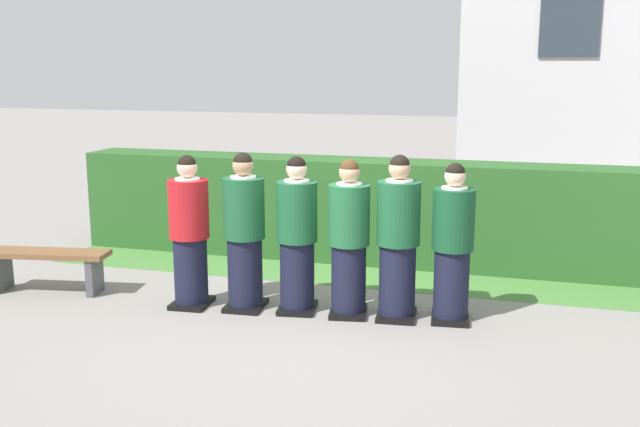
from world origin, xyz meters
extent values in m
plane|color=gray|center=(0.00, 0.00, 0.00)|extent=(60.00, 60.00, 0.00)
cylinder|color=black|center=(-1.38, -0.18, 0.37)|extent=(0.36, 0.36, 0.75)
cube|color=black|center=(-1.38, -0.18, 0.03)|extent=(0.41, 0.49, 0.05)
cylinder|color=#AD191E|center=(-1.38, -0.18, 1.06)|extent=(0.42, 0.42, 0.62)
cylinder|color=white|center=(-1.38, -0.18, 1.37)|extent=(0.26, 0.26, 0.03)
cube|color=navy|center=(-1.40, 0.02, 1.18)|extent=(0.04, 0.01, 0.27)
sphere|color=beige|center=(-1.38, -0.18, 1.49)|extent=(0.21, 0.21, 0.21)
sphere|color=black|center=(-1.38, -0.18, 1.53)|extent=(0.19, 0.19, 0.19)
cylinder|color=black|center=(-0.79, -0.09, 0.38)|extent=(0.37, 0.37, 0.76)
cube|color=black|center=(-0.79, -0.09, 0.03)|extent=(0.42, 0.50, 0.05)
cylinder|color=#19512D|center=(-0.79, -0.09, 1.08)|extent=(0.43, 0.43, 0.63)
cylinder|color=white|center=(-0.79, -0.09, 1.40)|extent=(0.27, 0.27, 0.03)
cube|color=gold|center=(-0.81, 0.11, 1.21)|extent=(0.04, 0.01, 0.28)
sphere|color=tan|center=(-0.79, -0.09, 1.52)|extent=(0.22, 0.22, 0.22)
sphere|color=black|center=(-0.79, -0.09, 1.56)|extent=(0.20, 0.20, 0.20)
cylinder|color=black|center=(-0.24, -0.01, 0.38)|extent=(0.36, 0.36, 0.75)
cube|color=black|center=(-0.24, -0.01, 0.03)|extent=(0.44, 0.52, 0.05)
cylinder|color=#19512D|center=(-0.24, -0.01, 1.06)|extent=(0.42, 0.42, 0.62)
cylinder|color=white|center=(-0.24, -0.01, 1.37)|extent=(0.26, 0.26, 0.03)
cube|color=#236038|center=(-0.27, 0.18, 1.18)|extent=(0.04, 0.02, 0.27)
sphere|color=beige|center=(-0.24, -0.01, 1.50)|extent=(0.21, 0.21, 0.21)
sphere|color=black|center=(-0.24, -0.01, 1.53)|extent=(0.20, 0.20, 0.20)
cube|color=white|center=(-0.28, 0.25, 0.97)|extent=(0.15, 0.03, 0.20)
cylinder|color=black|center=(0.30, 0.01, 0.37)|extent=(0.36, 0.36, 0.74)
cube|color=black|center=(0.30, 0.01, 0.03)|extent=(0.45, 0.52, 0.05)
cylinder|color=#1E5B33|center=(0.30, 0.01, 1.05)|extent=(0.42, 0.42, 0.61)
cylinder|color=white|center=(0.30, 0.01, 1.36)|extent=(0.26, 0.26, 0.03)
cube|color=gold|center=(0.27, 0.21, 1.17)|extent=(0.04, 0.02, 0.27)
sphere|color=tan|center=(0.30, 0.01, 1.48)|extent=(0.21, 0.21, 0.21)
sphere|color=#472D19|center=(0.30, 0.01, 1.52)|extent=(0.19, 0.19, 0.19)
cube|color=white|center=(0.26, 0.28, 0.96)|extent=(0.15, 0.03, 0.20)
cylinder|color=black|center=(0.80, 0.06, 0.38)|extent=(0.37, 0.37, 0.77)
cube|color=black|center=(0.80, 0.06, 0.03)|extent=(0.43, 0.51, 0.05)
cylinder|color=#19512D|center=(0.80, 0.06, 1.09)|extent=(0.44, 0.44, 0.64)
cylinder|color=white|center=(0.80, 0.06, 1.41)|extent=(0.27, 0.27, 0.03)
cube|color=#236038|center=(0.78, 0.26, 1.22)|extent=(0.04, 0.02, 0.28)
sphere|color=tan|center=(0.80, 0.06, 1.53)|extent=(0.22, 0.22, 0.22)
sphere|color=black|center=(0.80, 0.06, 1.57)|extent=(0.20, 0.20, 0.20)
cube|color=white|center=(0.77, 0.33, 0.99)|extent=(0.15, 0.02, 0.20)
cylinder|color=black|center=(1.33, 0.13, 0.37)|extent=(0.35, 0.35, 0.74)
cube|color=black|center=(1.33, 0.13, 0.03)|extent=(0.42, 0.49, 0.05)
cylinder|color=#144728|center=(1.33, 0.13, 1.04)|extent=(0.42, 0.42, 0.61)
cylinder|color=white|center=(1.33, 0.13, 1.35)|extent=(0.26, 0.26, 0.03)
cube|color=gold|center=(1.31, 0.33, 1.16)|extent=(0.04, 0.02, 0.27)
sphere|color=beige|center=(1.33, 0.13, 1.47)|extent=(0.21, 0.21, 0.21)
sphere|color=black|center=(1.33, 0.13, 1.51)|extent=(0.19, 0.19, 0.19)
cube|color=#285623|center=(0.00, 2.17, 0.67)|extent=(7.85, 0.70, 1.33)
cube|color=#2D3842|center=(2.49, 5.29, 3.20)|extent=(0.90, 0.04, 1.10)
cube|color=brown|center=(-3.15, -0.20, 0.45)|extent=(1.44, 0.58, 0.06)
cube|color=#4C4C51|center=(-3.69, -0.29, 0.21)|extent=(0.13, 0.33, 0.42)
cube|color=#4C4C51|center=(-2.61, -0.11, 0.21)|extent=(0.13, 0.33, 0.42)
cube|color=#477A38|center=(0.00, 1.37, 0.00)|extent=(7.85, 0.90, 0.01)
camera|label=1|loc=(2.04, -7.02, 2.54)|focal=41.20mm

